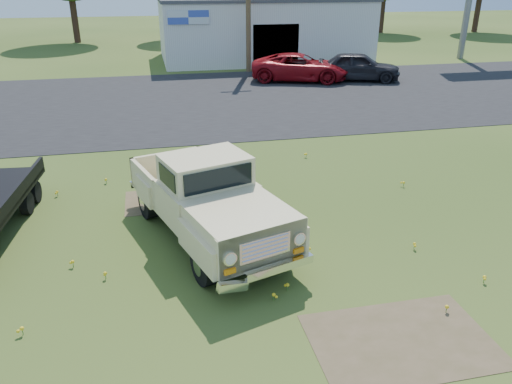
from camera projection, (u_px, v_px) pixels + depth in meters
ground at (270, 259)px, 10.65m from camera, size 140.00×140.00×0.00m
asphalt_lot at (196, 100)px, 24.08m from camera, size 90.00×14.00×0.02m
dirt_patch_a at (401, 341)px, 8.26m from camera, size 3.00×2.00×0.01m
dirt_patch_b at (167, 200)px, 13.40m from camera, size 2.20×1.60×0.01m
commercial_building at (262, 28)px, 35.15m from camera, size 14.20×8.20×4.15m
vintage_pickup_truck at (207, 198)px, 11.13m from camera, size 3.69×5.88×1.99m
red_pickup at (300, 68)px, 28.12m from camera, size 5.91×4.08×1.50m
dark_sedan at (359, 67)px, 28.20m from camera, size 4.96×3.35×1.57m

